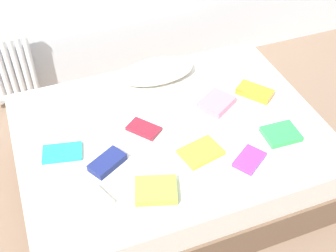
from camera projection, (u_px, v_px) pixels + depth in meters
name	position (u px, v px, depth m)	size (l,w,h in m)	color
ground_plane	(170.00, 178.00, 3.18)	(8.00, 8.00, 0.00)	#7F6651
bed	(171.00, 155.00, 3.01)	(2.00, 1.50, 0.50)	brown
radiator	(6.00, 69.00, 3.47)	(0.43, 0.04, 0.58)	white
pillow	(157.00, 71.00, 3.19)	(0.56, 0.29, 0.11)	white
textbook_yellow	(201.00, 152.00, 2.67)	(0.25, 0.18, 0.03)	yellow
textbook_navy	(107.00, 162.00, 2.59)	(0.22, 0.12, 0.05)	navy
textbook_maroon	(144.00, 129.00, 2.82)	(0.21, 0.12, 0.02)	maroon
textbook_pink	(216.00, 103.00, 2.98)	(0.22, 0.18, 0.05)	pink
textbook_white	(87.00, 207.00, 2.36)	(0.25, 0.16, 0.04)	white
textbook_green	(281.00, 134.00, 2.77)	(0.22, 0.18, 0.04)	green
textbook_teal	(62.00, 153.00, 2.67)	(0.24, 0.15, 0.02)	teal
textbook_orange	(255.00, 92.00, 3.07)	(0.24, 0.13, 0.05)	orange
textbook_lime	(156.00, 190.00, 2.44)	(0.23, 0.19, 0.05)	#8CC638
textbook_purple	(249.00, 160.00, 2.62)	(0.20, 0.13, 0.03)	purple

